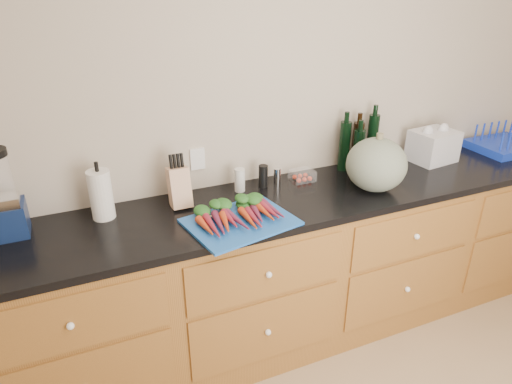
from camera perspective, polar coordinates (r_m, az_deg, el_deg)
name	(u,v)px	position (r m, az deg, el deg)	size (l,w,h in m)	color
wall_back	(294,113)	(2.69, 4.77, 9.78)	(4.10, 0.05, 2.60)	#B8AA98
cabinets	(314,265)	(2.79, 7.29, -9.06)	(3.60, 0.64, 0.90)	brown
countertop	(319,195)	(2.56, 7.82, -0.33)	(3.64, 0.62, 0.04)	black
cutting_board	(240,222)	(2.21, -1.97, -3.75)	(0.49, 0.37, 0.01)	#1A56B0
carrots	(237,213)	(2.23, -2.34, -2.65)	(0.39, 0.29, 0.06)	#C53D17
squash	(376,165)	(2.58, 14.81, 3.32)	(0.33, 0.33, 0.30)	#5A6655
blender_appliance	(2,199)	(2.32, -29.14, -0.80)	(0.16, 0.16, 0.42)	#0F1F49
paper_towel	(101,195)	(2.33, -18.81, -0.33)	(0.11, 0.11, 0.25)	white
knife_block	(179,187)	(2.37, -9.57, 0.60)	(0.10, 0.10, 0.21)	tan
grinder_salt	(240,180)	(2.51, -2.05, 1.51)	(0.06, 0.06, 0.13)	silver
grinder_pepper	(263,176)	(2.56, 0.90, 1.99)	(0.05, 0.05, 0.13)	black
canister_chrome	(277,176)	(2.60, 2.65, 1.97)	(0.04, 0.04, 0.10)	white
tomato_box	(302,175)	(2.67, 5.81, 2.07)	(0.13, 0.11, 0.06)	white
bottles	(358,145)	(2.86, 12.66, 5.71)	(0.27, 0.14, 0.32)	black
grocery_bag	(433,146)	(3.13, 21.25, 5.38)	(0.27, 0.22, 0.20)	white
dish_rack	(504,144)	(3.56, 28.63, 5.29)	(0.42, 0.34, 0.17)	#1532B8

